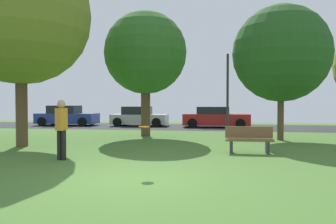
{
  "coord_description": "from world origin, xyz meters",
  "views": [
    {
      "loc": [
        1.9,
        -7.31,
        1.74
      ],
      "look_at": [
        0.0,
        4.75,
        1.38
      ],
      "focal_mm": 35.78,
      "sensor_mm": 36.0,
      "label": 1
    }
  ],
  "objects_px": {
    "parked_car_silver": "(139,117)",
    "park_bench": "(249,140)",
    "parked_car_red": "(216,118)",
    "oak_tree_center": "(145,53)",
    "parked_car_blue": "(67,116)",
    "oak_tree_left": "(281,54)",
    "street_lamp_post": "(228,93)",
    "person_bystander": "(61,126)",
    "frisbee_disc": "(144,127)",
    "birch_tree_lone": "(20,15)"
  },
  "relations": [
    {
      "from": "person_bystander",
      "to": "oak_tree_center",
      "type": "bearing_deg",
      "value": 4.26
    },
    {
      "from": "oak_tree_center",
      "to": "parked_car_blue",
      "type": "xyz_separation_m",
      "value": [
        -7.6,
        6.79,
        -3.56
      ]
    },
    {
      "from": "oak_tree_center",
      "to": "oak_tree_left",
      "type": "bearing_deg",
      "value": -7.4
    },
    {
      "from": "person_bystander",
      "to": "park_bench",
      "type": "bearing_deg",
      "value": -56.78
    },
    {
      "from": "parked_car_red",
      "to": "person_bystander",
      "type": "bearing_deg",
      "value": -107.4
    },
    {
      "from": "birch_tree_lone",
      "to": "frisbee_disc",
      "type": "distance_m",
      "value": 8.12
    },
    {
      "from": "park_bench",
      "to": "parked_car_red",
      "type": "bearing_deg",
      "value": -83.66
    },
    {
      "from": "birch_tree_lone",
      "to": "parked_car_silver",
      "type": "distance_m",
      "value": 12.61
    },
    {
      "from": "birch_tree_lone",
      "to": "oak_tree_center",
      "type": "xyz_separation_m",
      "value": [
        3.93,
        4.66,
        -0.89
      ]
    },
    {
      "from": "birch_tree_lone",
      "to": "oak_tree_center",
      "type": "relative_size",
      "value": 1.23
    },
    {
      "from": "oak_tree_left",
      "to": "person_bystander",
      "type": "distance_m",
      "value": 10.29
    },
    {
      "from": "parked_car_blue",
      "to": "street_lamp_post",
      "type": "relative_size",
      "value": 0.99
    },
    {
      "from": "parked_car_red",
      "to": "park_bench",
      "type": "relative_size",
      "value": 2.83
    },
    {
      "from": "oak_tree_center",
      "to": "street_lamp_post",
      "type": "height_order",
      "value": "oak_tree_center"
    },
    {
      "from": "parked_car_silver",
      "to": "street_lamp_post",
      "type": "xyz_separation_m",
      "value": [
        6.26,
        -4.19,
        1.61
      ]
    },
    {
      "from": "oak_tree_center",
      "to": "park_bench",
      "type": "bearing_deg",
      "value": -46.77
    },
    {
      "from": "parked_car_blue",
      "to": "person_bystander",
      "type": "bearing_deg",
      "value": -64.71
    },
    {
      "from": "parked_car_blue",
      "to": "street_lamp_post",
      "type": "bearing_deg",
      "value": -18.75
    },
    {
      "from": "birch_tree_lone",
      "to": "parked_car_red",
      "type": "relative_size",
      "value": 1.73
    },
    {
      "from": "birch_tree_lone",
      "to": "parked_car_blue",
      "type": "distance_m",
      "value": 12.82
    },
    {
      "from": "park_bench",
      "to": "person_bystander",
      "type": "bearing_deg",
      "value": 21.78
    },
    {
      "from": "oak_tree_center",
      "to": "street_lamp_post",
      "type": "relative_size",
      "value": 1.41
    },
    {
      "from": "person_bystander",
      "to": "parked_car_silver",
      "type": "xyz_separation_m",
      "value": [
        -1.15,
        14.32,
        -0.37
      ]
    },
    {
      "from": "oak_tree_center",
      "to": "frisbee_disc",
      "type": "relative_size",
      "value": 17.92
    },
    {
      "from": "birch_tree_lone",
      "to": "street_lamp_post",
      "type": "bearing_deg",
      "value": 42.56
    },
    {
      "from": "street_lamp_post",
      "to": "person_bystander",
      "type": "bearing_deg",
      "value": -116.78
    },
    {
      "from": "parked_car_silver",
      "to": "oak_tree_center",
      "type": "bearing_deg",
      "value": -73.5
    },
    {
      "from": "birch_tree_lone",
      "to": "parked_car_red",
      "type": "distance_m",
      "value": 14.23
    },
    {
      "from": "oak_tree_center",
      "to": "frisbee_disc",
      "type": "xyz_separation_m",
      "value": [
        1.92,
        -8.64,
        -3.11
      ]
    },
    {
      "from": "parked_car_red",
      "to": "park_bench",
      "type": "bearing_deg",
      "value": -83.66
    },
    {
      "from": "parked_car_silver",
      "to": "parked_car_red",
      "type": "xyz_separation_m",
      "value": [
        5.53,
        -0.33,
        0.01
      ]
    },
    {
      "from": "park_bench",
      "to": "street_lamp_post",
      "type": "distance_m",
      "value": 8.08
    },
    {
      "from": "birch_tree_lone",
      "to": "parked_car_red",
      "type": "height_order",
      "value": "birch_tree_lone"
    },
    {
      "from": "parked_car_silver",
      "to": "street_lamp_post",
      "type": "distance_m",
      "value": 7.7
    },
    {
      "from": "birch_tree_lone",
      "to": "oak_tree_left",
      "type": "bearing_deg",
      "value": 20.08
    },
    {
      "from": "parked_car_silver",
      "to": "park_bench",
      "type": "xyz_separation_m",
      "value": [
        6.83,
        -12.05,
        -0.18
      ]
    },
    {
      "from": "birch_tree_lone",
      "to": "frisbee_disc",
      "type": "relative_size",
      "value": 22.14
    },
    {
      "from": "oak_tree_center",
      "to": "parked_car_blue",
      "type": "bearing_deg",
      "value": 138.19
    },
    {
      "from": "oak_tree_left",
      "to": "parked_car_red",
      "type": "height_order",
      "value": "oak_tree_left"
    },
    {
      "from": "birch_tree_lone",
      "to": "parked_car_silver",
      "type": "relative_size",
      "value": 1.96
    },
    {
      "from": "oak_tree_left",
      "to": "parked_car_blue",
      "type": "height_order",
      "value": "oak_tree_left"
    },
    {
      "from": "parked_car_silver",
      "to": "street_lamp_post",
      "type": "height_order",
      "value": "street_lamp_post"
    },
    {
      "from": "oak_tree_left",
      "to": "frisbee_disc",
      "type": "distance_m",
      "value": 9.47
    },
    {
      "from": "oak_tree_left",
      "to": "frisbee_disc",
      "type": "height_order",
      "value": "oak_tree_left"
    },
    {
      "from": "park_bench",
      "to": "parked_car_silver",
      "type": "bearing_deg",
      "value": -60.45
    },
    {
      "from": "birch_tree_lone",
      "to": "person_bystander",
      "type": "bearing_deg",
      "value": -41.71
    },
    {
      "from": "frisbee_disc",
      "to": "street_lamp_post",
      "type": "relative_size",
      "value": 0.08
    },
    {
      "from": "oak_tree_left",
      "to": "parked_car_silver",
      "type": "height_order",
      "value": "oak_tree_left"
    },
    {
      "from": "parked_car_red",
      "to": "oak_tree_left",
      "type": "bearing_deg",
      "value": -67.87
    },
    {
      "from": "frisbee_disc",
      "to": "parked_car_red",
      "type": "height_order",
      "value": "parked_car_red"
    }
  ]
}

